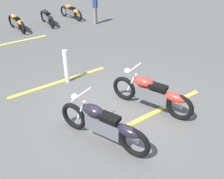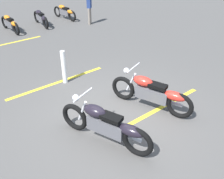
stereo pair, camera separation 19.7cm
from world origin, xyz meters
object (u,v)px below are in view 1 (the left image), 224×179
at_px(motorcycle_bright_foreground, 153,94).
at_px(motorcycle_row_left, 47,17).
at_px(bystander_near_row, 95,5).
at_px(motorcycle_row_center, 17,22).
at_px(bollard_post, 66,66).
at_px(motorcycle_dark_foreground, 104,125).
at_px(motorcycle_row_far_left, 71,12).

bearing_deg(motorcycle_bright_foreground, motorcycle_row_left, -25.57).
bearing_deg(bystander_near_row, motorcycle_row_center, -146.08).
distance_m(motorcycle_bright_foreground, motorcycle_row_center, 8.45).
bearing_deg(bollard_post, motorcycle_dark_foreground, 165.10).
relative_size(motorcycle_row_center, bystander_near_row, 1.15).
xyz_separation_m(motorcycle_bright_foreground, bystander_near_row, (7.03, -3.34, 0.47)).
bearing_deg(bystander_near_row, motorcycle_dark_foreground, -68.90).
distance_m(motorcycle_bright_foreground, motorcycle_dark_foreground, 1.69).
bearing_deg(motorcycle_row_center, bystander_near_row, -112.21).
xyz_separation_m(motorcycle_row_center, bollard_post, (-5.82, 0.72, 0.11)).
distance_m(motorcycle_dark_foreground, motorcycle_row_left, 9.08).
relative_size(motorcycle_bright_foreground, motorcycle_row_center, 1.12).
distance_m(motorcycle_row_left, motorcycle_row_center, 1.53).
bearing_deg(motorcycle_bright_foreground, bollard_post, 2.77).
bearing_deg(motorcycle_row_far_left, motorcycle_row_left, 94.44).
relative_size(motorcycle_bright_foreground, motorcycle_row_far_left, 1.14).
distance_m(motorcycle_row_far_left, motorcycle_row_left, 1.57).
distance_m(motorcycle_dark_foreground, motorcycle_row_center, 8.77).
bearing_deg(motorcycle_row_center, motorcycle_bright_foreground, -178.92).
xyz_separation_m(motorcycle_bright_foreground, motorcycle_row_far_left, (8.61, -2.88, -0.07)).
height_order(motorcycle_bright_foreground, motorcycle_row_far_left, motorcycle_bright_foreground).
bearing_deg(bystander_near_row, motorcycle_bright_foreground, -59.55).
xyz_separation_m(motorcycle_bright_foreground, motorcycle_row_center, (8.45, 0.20, -0.07)).
xyz_separation_m(motorcycle_row_center, bystander_near_row, (-1.43, -3.54, 0.54)).
xyz_separation_m(motorcycle_row_far_left, motorcycle_row_left, (-0.24, 1.55, 0.01)).
distance_m(motorcycle_bright_foreground, bollard_post, 2.79).
bearing_deg(motorcycle_row_center, bollard_post, 172.64).
bearing_deg(bollard_post, motorcycle_row_far_left, -32.43).
bearing_deg(motorcycle_row_far_left, bollard_post, 143.07).
relative_size(motorcycle_dark_foreground, motorcycle_row_center, 1.12).
distance_m(motorcycle_dark_foreground, bollard_post, 2.93).
xyz_separation_m(motorcycle_row_left, bystander_near_row, (-1.34, -2.01, 0.54)).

